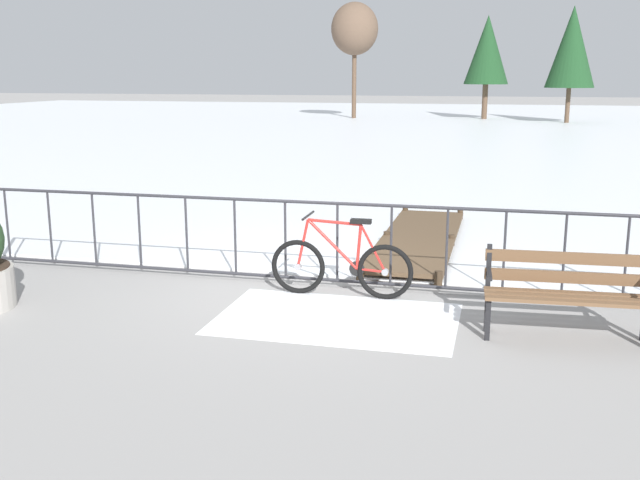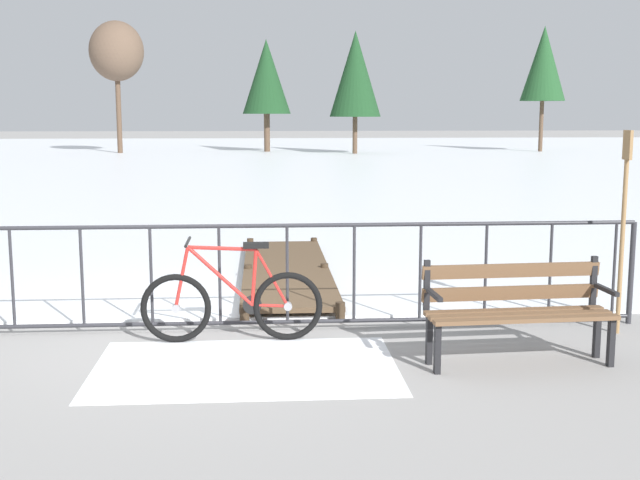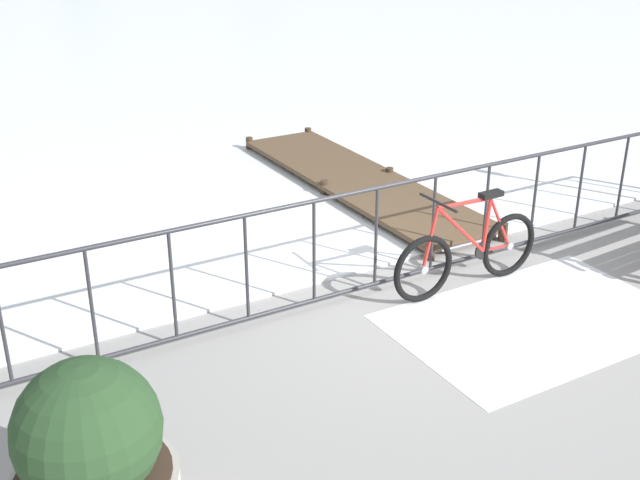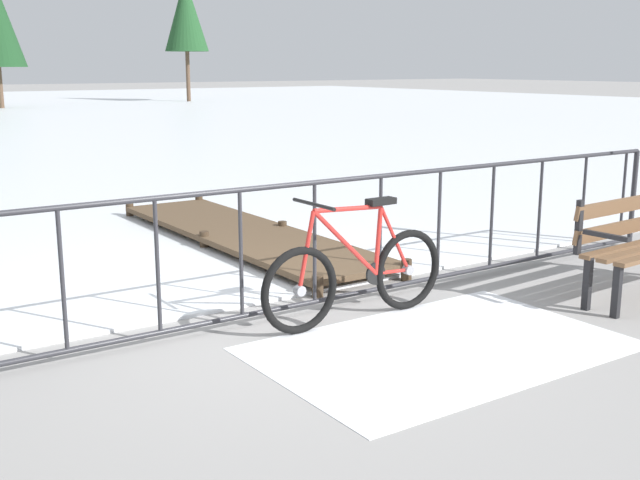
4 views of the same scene
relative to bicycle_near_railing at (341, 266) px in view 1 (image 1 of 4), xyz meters
The scene contains 10 objects.
ground_plane 0.71m from the bicycle_near_railing, 140.82° to the left, with size 160.00×160.00×0.00m, color gray.
frozen_pond 28.79m from the bicycle_near_railing, 90.93° to the left, with size 80.00×56.00×0.03m, color white.
snow_patch 0.91m from the bicycle_near_railing, 80.70° to the right, with size 2.58×1.68×0.01m, color white.
railing_fence 0.63m from the bicycle_near_railing, 140.82° to the left, with size 9.06×0.06×1.07m.
bicycle_near_railing is the anchor object (origin of this frame).
park_bench 2.61m from the bicycle_near_railing, 18.30° to the right, with size 1.63×0.57×0.89m.
wooden_dock 2.93m from the bicycle_near_railing, 78.35° to the left, with size 1.10×4.47×0.20m.
tree_west_mid 34.00m from the bicycle_near_railing, 81.63° to the left, with size 2.54×2.54×6.02m.
tree_centre 35.84m from the bicycle_near_railing, 101.15° to the left, with size 2.69×2.69×6.56m.
tree_east_mid 36.00m from the bicycle_near_railing, 89.10° to the left, with size 2.49×2.49×5.79m.
Camera 1 is at (2.26, -8.65, 2.59)m, focal length 41.64 mm.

